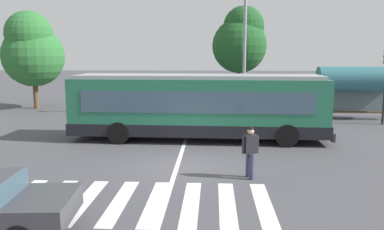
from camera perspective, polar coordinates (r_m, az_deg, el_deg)
name	(u,v)px	position (r m, az deg, el deg)	size (l,w,h in m)	color
ground_plane	(182,166)	(14.09, -1.46, -7.58)	(160.00, 160.00, 0.00)	#47474C
city_transit_bus	(198,106)	(18.11, 0.91, 1.28)	(11.93, 2.85, 3.06)	black
pedestrian_crossing_street	(250,149)	(12.69, 8.57, -5.02)	(0.55, 0.41, 1.72)	#333856
parked_car_champagne	(132,100)	(27.90, -8.80, 2.20)	(1.90, 4.51, 1.35)	black
parked_car_white	(170,100)	(27.41, -3.28, 2.17)	(1.94, 4.53, 1.35)	black
parked_car_blue	(206,100)	(27.74, 2.11, 2.26)	(1.91, 4.52, 1.35)	black
parked_car_silver	(246,100)	(28.10, 7.98, 2.27)	(1.98, 4.56, 1.35)	black
bus_stop_shelter	(358,80)	(25.83, 23.18, 4.73)	(4.81, 1.54, 3.25)	#28282B
twin_arm_street_lamp	(245,26)	(24.80, 7.80, 12.87)	(3.86, 0.32, 9.44)	#939399
background_tree_left	(32,50)	(30.68, -22.46, 8.85)	(4.42, 4.42, 7.05)	brown
background_tree_right	(241,40)	(34.19, 7.18, 10.87)	(4.69, 4.69, 8.09)	brown
crosswalk_painted_stripes	(137,202)	(10.98, -8.04, -12.56)	(7.32, 3.34, 0.01)	silver
lane_center_line	(182,152)	(16.03, -1.55, -5.52)	(0.16, 24.00, 0.01)	silver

